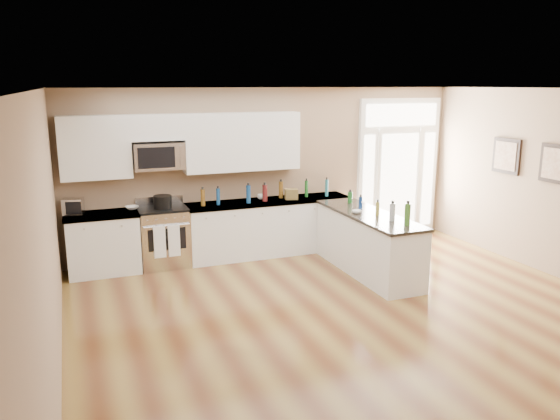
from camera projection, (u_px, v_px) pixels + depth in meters
name	position (u px, v px, depth m)	size (l,w,h in m)	color
ground	(395.00, 344.00, 6.13)	(8.00, 8.00, 0.00)	#5C331A
room_shell	(403.00, 195.00, 5.75)	(8.00, 8.00, 8.00)	#93775D
back_cabinet_left	(103.00, 245.00, 8.37)	(1.10, 0.66, 0.94)	white
back_cabinet_right	(269.00, 229.00, 9.33)	(2.85, 0.66, 0.94)	white
peninsula_cabinet	(367.00, 245.00, 8.40)	(0.69, 2.32, 0.94)	white
upper_cabinet_left	(95.00, 148.00, 8.17)	(1.04, 0.33, 0.95)	white
upper_cabinet_right	(242.00, 142.00, 8.98)	(1.94, 0.33, 0.95)	white
upper_cabinet_short	(157.00, 127.00, 8.43)	(0.82, 0.33, 0.40)	white
microwave	(158.00, 156.00, 8.50)	(0.78, 0.41, 0.42)	silver
entry_door	(398.00, 168.00, 10.33)	(1.70, 0.10, 2.60)	white
wall_art_near	(506.00, 156.00, 8.97)	(0.05, 0.58, 0.58)	black
wall_art_far	(556.00, 164.00, 8.07)	(0.05, 0.58, 0.58)	black
kitchen_range	(164.00, 237.00, 8.69)	(0.76, 0.68, 1.08)	silver
stockpot	(163.00, 201.00, 8.54)	(0.28, 0.28, 0.22)	black
toaster_oven	(73.00, 206.00, 8.18)	(0.29, 0.23, 0.25)	silver
cardboard_box	(291.00, 194.00, 9.28)	(0.21, 0.15, 0.17)	brown
bowl_left	(132.00, 208.00, 8.54)	(0.20, 0.20, 0.05)	white
bowl_peninsula	(357.00, 212.00, 8.27)	(0.15, 0.15, 0.05)	white
cup_counter	(261.00, 197.00, 9.28)	(0.11, 0.11, 0.09)	white
counter_bottles	(308.00, 199.00, 8.67)	(2.42, 2.47, 0.31)	#19591E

